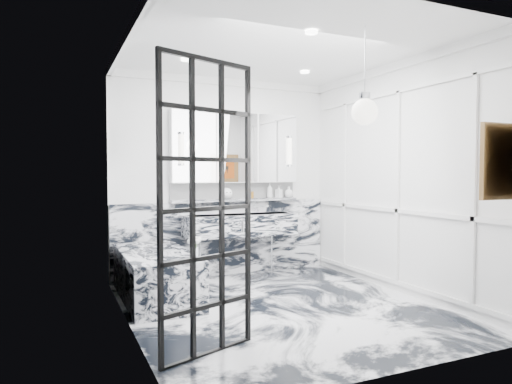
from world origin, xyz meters
name	(u,v)px	position (x,y,z in m)	size (l,w,h in m)	color
floor	(282,307)	(0.00, 0.00, 0.00)	(3.60, 3.60, 0.00)	silver
ceiling	(282,46)	(0.00, 0.00, 2.80)	(3.60, 3.60, 0.00)	white
wall_back	(224,177)	(0.00, 1.80, 1.40)	(3.60, 3.60, 0.00)	white
wall_front	(398,181)	(0.00, -1.80, 1.40)	(3.60, 3.60, 0.00)	white
wall_left	(129,179)	(-1.60, 0.00, 1.40)	(3.60, 3.60, 0.00)	white
wall_right	(399,178)	(1.60, 0.00, 1.40)	(3.60, 3.60, 0.00)	white
marble_clad_back	(225,238)	(0.00, 1.78, 0.53)	(3.18, 0.05, 1.05)	silver
marble_clad_left	(131,186)	(-1.59, 0.00, 1.34)	(0.02, 3.56, 2.68)	silver
panel_molding	(397,186)	(1.58, 0.00, 1.30)	(0.03, 3.40, 2.30)	white
soap_bottle_a	(270,191)	(0.68, 1.71, 1.20)	(0.08, 0.08, 0.22)	#8C5919
soap_bottle_b	(279,192)	(0.83, 1.71, 1.18)	(0.08, 0.08, 0.18)	#4C4C51
soap_bottle_c	(289,192)	(1.00, 1.71, 1.17)	(0.13, 0.13, 0.17)	silver
face_pot	(227,194)	(0.00, 1.71, 1.17)	(0.16, 0.16, 0.16)	white
amber_bottle	(252,195)	(0.40, 1.71, 1.14)	(0.04, 0.04, 0.10)	#8C5919
flower_vase	(194,253)	(-0.89, 0.29, 0.61)	(0.09, 0.09, 0.12)	silver
crittall_door	(208,209)	(-1.13, -0.90, 1.17)	(0.88, 0.04, 2.35)	black
artwork	(509,162)	(1.20, -1.76, 1.55)	(0.53, 0.05, 0.53)	#C44014
pendant_light	(365,112)	(0.26, -1.07, 1.99)	(0.23, 0.23, 0.23)	white
trough_sink	(240,225)	(0.15, 1.55, 0.73)	(1.60, 0.45, 0.30)	silver
ledge	(236,200)	(0.15, 1.72, 1.07)	(1.90, 0.14, 0.04)	silver
subway_tile	(234,191)	(0.15, 1.78, 1.21)	(1.90, 0.03, 0.23)	white
mirror_cabinet	(236,148)	(0.15, 1.73, 1.82)	(1.90, 0.16, 1.00)	white
sconce_left	(181,149)	(-0.67, 1.63, 1.78)	(0.07, 0.07, 0.40)	white
sconce_right	(290,151)	(0.97, 1.63, 1.78)	(0.07, 0.07, 0.40)	white
bathtub	(156,275)	(-1.18, 0.90, 0.28)	(0.75, 1.65, 0.55)	silver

